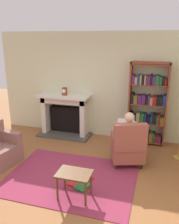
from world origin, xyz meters
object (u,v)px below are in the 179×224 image
seated_reader (128,135)px  side_table (74,177)px  mantel_clock (65,91)px  armchair_reading (128,146)px  bookshelf (147,105)px  fireplace (65,113)px

seated_reader → side_table: 1.59m
mantel_clock → armchair_reading: bearing=-31.1°
armchair_reading → mantel_clock: bearing=-49.2°
seated_reader → bookshelf: bearing=-123.3°
armchair_reading → seated_reader: size_ratio=0.85×
seated_reader → armchair_reading: bearing=90.0°
armchair_reading → side_table: size_ratio=1.73×
seated_reader → fireplace: bearing=-48.9°
seated_reader → mantel_clock: bearing=-47.1°
bookshelf → seated_reader: bearing=-105.1°
armchair_reading → bookshelf: bearing=-120.3°
bookshelf → side_table: (-0.96, -2.55, -0.59)m
mantel_clock → armchair_reading: 2.27m
armchair_reading → side_table: armchair_reading is taller
fireplace → armchair_reading: fireplace is taller
mantel_clock → bookshelf: 2.11m
mantel_clock → bookshelf: bearing=3.7°
mantel_clock → seated_reader: bearing=-28.9°
mantel_clock → side_table: (1.13, -2.41, -0.83)m
fireplace → mantel_clock: (0.04, -0.10, 0.63)m
seated_reader → side_table: seated_reader is taller
fireplace → side_table: fireplace is taller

